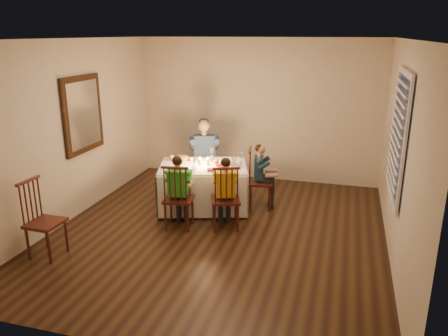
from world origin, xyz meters
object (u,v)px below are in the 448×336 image
(child_green, at_px, (180,227))
(serving_bowl, at_px, (182,159))
(chair_near_left, at_px, (180,227))
(child_yellow, at_px, (225,228))
(chair_end, at_px, (260,207))
(child_teal, at_px, (260,207))
(chair_extra, at_px, (50,255))
(dining_table, at_px, (203,178))
(adult, at_px, (205,192))
(chair_adult, at_px, (205,192))
(chair_near_right, at_px, (225,228))

(child_green, bearing_deg, serving_bowl, -79.95)
(chair_near_left, bearing_deg, child_yellow, -174.36)
(chair_end, distance_m, child_teal, 0.00)
(child_yellow, bearing_deg, chair_extra, 15.78)
(child_teal, bearing_deg, dining_table, 95.19)
(chair_end, relative_size, adult, 0.75)
(child_green, distance_m, serving_bowl, 1.24)
(chair_adult, xyz_separation_m, chair_extra, (-1.16, -2.71, 0.00))
(child_green, bearing_deg, dining_table, -105.28)
(chair_adult, relative_size, chair_extra, 0.97)
(dining_table, distance_m, adult, 0.89)
(chair_adult, distance_m, chair_near_right, 1.53)
(chair_near_right, height_order, chair_end, same)
(child_green, bearing_deg, child_yellow, -174.36)
(chair_adult, distance_m, serving_bowl, 0.93)
(chair_end, height_order, child_yellow, child_yellow)
(chair_near_left, bearing_deg, dining_table, -105.28)
(dining_table, xyz_separation_m, chair_end, (0.86, 0.25, -0.50))
(chair_end, bearing_deg, adult, 56.27)
(chair_near_right, height_order, adult, adult)
(dining_table, xyz_separation_m, chair_extra, (-1.37, -2.01, -0.50))
(chair_extra, relative_size, child_teal, 0.96)
(chair_end, distance_m, adult, 1.16)
(chair_near_right, bearing_deg, child_teal, -129.89)
(child_teal, bearing_deg, chair_near_left, 126.09)
(chair_near_left, bearing_deg, chair_extra, 36.02)
(chair_extra, bearing_deg, chair_near_right, -52.28)
(child_green, height_order, child_yellow, child_green)
(chair_end, bearing_deg, serving_bowl, 83.02)
(chair_near_right, relative_size, serving_bowl, 4.50)
(chair_near_right, height_order, serving_bowl, serving_bowl)
(chair_extra, xyz_separation_m, child_green, (1.27, 1.23, 0.00))
(chair_extra, height_order, child_green, child_green)
(chair_end, bearing_deg, chair_extra, 124.25)
(dining_table, height_order, serving_bowl, serving_bowl)
(adult, distance_m, child_teal, 1.16)
(chair_end, xyz_separation_m, adult, (-1.07, 0.44, 0.00))
(chair_near_left, xyz_separation_m, child_green, (0.00, 0.00, 0.00))
(chair_near_left, height_order, chair_end, same)
(chair_adult, distance_m, child_green, 1.49)
(chair_extra, distance_m, serving_bowl, 2.49)
(chair_adult, distance_m, child_yellow, 1.53)
(chair_end, height_order, serving_bowl, serving_bowl)
(dining_table, xyz_separation_m, child_yellow, (0.54, -0.63, -0.50))
(chair_end, relative_size, child_teal, 0.93)
(chair_near_left, distance_m, adult, 1.49)
(chair_end, xyz_separation_m, serving_bowl, (-1.27, -0.09, 0.73))
(child_teal, bearing_deg, chair_adult, 56.27)
(child_teal, bearing_deg, chair_end, -101.18)
(dining_table, relative_size, chair_near_right, 1.65)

